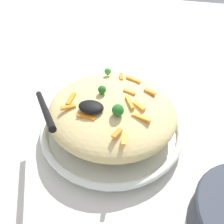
{
  "coord_description": "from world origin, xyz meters",
  "views": [
    {
      "loc": [
        -0.1,
        0.36,
        0.43
      ],
      "look_at": [
        0.0,
        0.0,
        0.07
      ],
      "focal_mm": 34.07,
      "sensor_mm": 36.0,
      "label": 1
    }
  ],
  "objects": [
    {
      "name": "carrot_piece_10",
      "position": [
        -0.07,
        0.01,
        0.12
      ],
      "size": [
        0.03,
        0.03,
        0.01
      ],
      "primitive_type": "cube",
      "rotation": [
        0.0,
        0.0,
        5.67
      ],
      "color": "orange",
      "rests_on": "pasta_mound"
    },
    {
      "name": "carrot_piece_9",
      "position": [
        -0.0,
        -0.09,
        0.12
      ],
      "size": [
        0.02,
        0.03,
        0.01
      ],
      "primitive_type": "cube",
      "rotation": [
        0.0,
        0.0,
        1.85
      ],
      "color": "orange",
      "rests_on": "pasta_mound"
    },
    {
      "name": "broccoli_floret_0",
      "position": [
        0.03,
        -0.01,
        0.13
      ],
      "size": [
        0.02,
        0.02,
        0.02
      ],
      "color": "#205B1C",
      "rests_on": "pasta_mound"
    },
    {
      "name": "pasta_mound",
      "position": [
        0.0,
        0.0,
        0.08
      ],
      "size": [
        0.31,
        0.3,
        0.09
      ],
      "primitive_type": "ellipsoid",
      "color": "#D1BA7A",
      "rests_on": "serving_bowl"
    },
    {
      "name": "carrot_piece_0",
      "position": [
        -0.04,
        -0.03,
        0.12
      ],
      "size": [
        0.03,
        0.02,
        0.01
      ],
      "primitive_type": "cube",
      "rotation": [
        0.0,
        0.0,
        6.0
      ],
      "color": "orange",
      "rests_on": "pasta_mound"
    },
    {
      "name": "broccoli_floret_2",
      "position": [
        0.04,
        -0.1,
        0.12
      ],
      "size": [
        0.02,
        0.02,
        0.02
      ],
      "color": "#377928",
      "rests_on": "pasta_mound"
    },
    {
      "name": "carrot_piece_1",
      "position": [
        0.09,
        0.05,
        0.12
      ],
      "size": [
        0.03,
        0.02,
        0.01
      ],
      "primitive_type": "cube",
      "rotation": [
        0.0,
        0.0,
        3.69
      ],
      "color": "orange",
      "rests_on": "pasta_mound"
    },
    {
      "name": "carrot_piece_6",
      "position": [
        -0.08,
        0.04,
        0.12
      ],
      "size": [
        0.04,
        0.02,
        0.01
      ],
      "primitive_type": "cube",
      "rotation": [
        0.0,
        0.0,
        2.91
      ],
      "color": "orange",
      "rests_on": "pasta_mound"
    },
    {
      "name": "ground_plane",
      "position": [
        0.0,
        0.0,
        0.0
      ],
      "size": [
        2.4,
        2.4,
        0.0
      ],
      "primitive_type": "plane",
      "color": "beige"
    },
    {
      "name": "carrot_piece_8",
      "position": [
        -0.05,
        0.11,
        0.12
      ],
      "size": [
        0.01,
        0.03,
        0.01
      ],
      "primitive_type": "cube",
      "rotation": [
        0.0,
        0.0,
        4.83
      ],
      "color": "orange",
      "rests_on": "pasta_mound"
    },
    {
      "name": "carrot_piece_11",
      "position": [
        -0.03,
        -0.09,
        0.12
      ],
      "size": [
        0.04,
        0.02,
        0.01
      ],
      "primitive_type": "cube",
      "rotation": [
        0.0,
        0.0,
        5.92
      ],
      "color": "orange",
      "rests_on": "pasta_mound"
    },
    {
      "name": "carrot_piece_5",
      "position": [
        0.04,
        0.07,
        0.12
      ],
      "size": [
        0.04,
        0.01,
        0.01
      ],
      "primitive_type": "cube",
      "rotation": [
        0.0,
        0.0,
        3.08
      ],
      "color": "orange",
      "rests_on": "pasta_mound"
    },
    {
      "name": "serving_bowl",
      "position": [
        0.0,
        0.0,
        0.02
      ],
      "size": [
        0.37,
        0.37,
        0.04
      ],
      "color": "silver",
      "rests_on": "ground_plane"
    },
    {
      "name": "carrot_piece_4",
      "position": [
        -0.08,
        -0.05,
        0.12
      ],
      "size": [
        0.03,
        0.02,
        0.01
      ],
      "primitive_type": "cube",
      "rotation": [
        0.0,
        0.0,
        2.77
      ],
      "color": "orange",
      "rests_on": "pasta_mound"
    },
    {
      "name": "serving_spoon",
      "position": [
        0.06,
        0.07,
        0.14
      ],
      "size": [
        0.16,
        0.16,
        0.08
      ],
      "color": "black",
      "rests_on": "pasta_mound"
    },
    {
      "name": "carrot_piece_7",
      "position": [
        0.09,
        0.03,
        0.12
      ],
      "size": [
        0.01,
        0.04,
        0.01
      ],
      "primitive_type": "cube",
      "rotation": [
        0.0,
        0.0,
        4.72
      ],
      "color": "orange",
      "rests_on": "pasta_mound"
    },
    {
      "name": "carrot_piece_3",
      "position": [
        -0.04,
        0.1,
        0.12
      ],
      "size": [
        0.02,
        0.03,
        0.01
      ],
      "primitive_type": "cube",
      "rotation": [
        0.0,
        0.0,
        4.34
      ],
      "color": "orange",
      "rests_on": "pasta_mound"
    },
    {
      "name": "broccoli_floret_1",
      "position": [
        -0.03,
        0.05,
        0.13
      ],
      "size": [
        0.03,
        0.03,
        0.03
      ],
      "color": "#205B1C",
      "rests_on": "pasta_mound"
    },
    {
      "name": "carrot_piece_2",
      "position": [
        -0.04,
        0.01,
        0.12
      ],
      "size": [
        0.03,
        0.04,
        0.01
      ],
      "primitive_type": "cube",
      "rotation": [
        0.0,
        0.0,
        2.12
      ],
      "color": "orange",
      "rests_on": "pasta_mound"
    }
  ]
}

